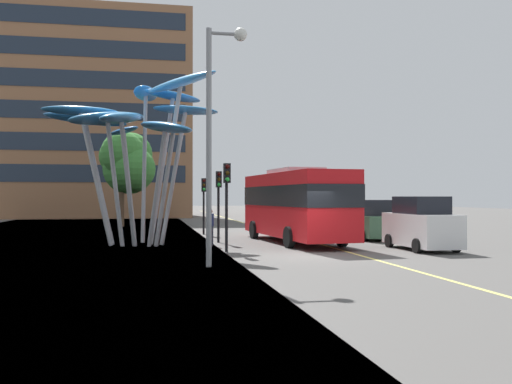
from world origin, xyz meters
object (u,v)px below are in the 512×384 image
at_px(car_parked_far, 330,217).
at_px(traffic_light_kerb_far, 219,191).
at_px(leaf_sculpture, 135,121).
at_px(car_parked_near, 421,225).
at_px(street_lamp, 217,115).
at_px(traffic_light_island_mid, 204,194).
at_px(car_parked_mid, 371,221).
at_px(red_bus, 295,202).
at_px(pedestrian, 210,227).
at_px(traffic_light_kerb_near, 227,188).

bearing_deg(car_parked_far, traffic_light_kerb_far, -140.42).
bearing_deg(leaf_sculpture, car_parked_near, -19.60).
bearing_deg(traffic_light_kerb_far, street_lamp, -97.11).
xyz_separation_m(traffic_light_island_mid, car_parked_far, (8.04, 0.43, -1.45)).
height_order(leaf_sculpture, car_parked_mid, leaf_sculpture).
distance_m(traffic_light_island_mid, car_parked_mid, 10.07).
relative_size(red_bus, leaf_sculpture, 1.16).
distance_m(traffic_light_island_mid, pedestrian, 8.11).
xyz_separation_m(traffic_light_kerb_near, pedestrian, (-0.35, 3.11, -1.78)).
height_order(traffic_light_kerb_near, pedestrian, traffic_light_kerb_near).
distance_m(car_parked_near, car_parked_mid, 6.11).
xyz_separation_m(traffic_light_kerb_far, pedestrian, (-0.61, -1.87, -1.70)).
height_order(car_parked_near, car_parked_far, car_parked_near).
bearing_deg(red_bus, car_parked_near, -47.41).
distance_m(traffic_light_kerb_near, traffic_light_island_mid, 11.06).
relative_size(red_bus, pedestrian, 6.08).
bearing_deg(street_lamp, car_parked_mid, 47.62).
xyz_separation_m(leaf_sculpture, traffic_light_kerb_far, (4.04, 1.08, -3.23)).
relative_size(red_bus, traffic_light_kerb_far, 2.95).
bearing_deg(traffic_light_kerb_near, pedestrian, 96.45).
relative_size(leaf_sculpture, traffic_light_kerb_near, 2.46).
height_order(leaf_sculpture, pedestrian, leaf_sculpture).
bearing_deg(pedestrian, traffic_light_kerb_far, 71.79).
height_order(red_bus, traffic_light_kerb_near, red_bus).
bearing_deg(pedestrian, traffic_light_island_mid, 86.76).
xyz_separation_m(red_bus, car_parked_mid, (4.51, 1.39, -1.02)).
bearing_deg(street_lamp, traffic_light_kerb_far, 82.89).
xyz_separation_m(car_parked_mid, car_parked_far, (-0.37, 5.79, 0.02)).
relative_size(car_parked_near, street_lamp, 0.56).
height_order(traffic_light_kerb_near, car_parked_near, traffic_light_kerb_near).
xyz_separation_m(leaf_sculpture, street_lamp, (2.84, -8.55, -0.84)).
height_order(red_bus, car_parked_far, red_bus).
distance_m(traffic_light_kerb_far, pedestrian, 2.60).
height_order(red_bus, pedestrian, red_bus).
xyz_separation_m(red_bus, traffic_light_island_mid, (-3.89, 6.75, 0.45)).
distance_m(traffic_light_island_mid, car_parked_near, 14.18).
relative_size(traffic_light_island_mid, car_parked_near, 0.77).
xyz_separation_m(street_lamp, pedestrian, (0.59, 7.76, -4.09)).
bearing_deg(car_parked_near, traffic_light_kerb_near, 177.20).
distance_m(leaf_sculpture, street_lamp, 9.05).
relative_size(traffic_light_kerb_far, car_parked_near, 0.80).
distance_m(leaf_sculpture, pedestrian, 6.05).
relative_size(car_parked_far, street_lamp, 0.51).
xyz_separation_m(leaf_sculpture, traffic_light_kerb_near, (3.78, -3.90, -3.15)).
bearing_deg(traffic_light_kerb_near, street_lamp, -101.43).
bearing_deg(car_parked_far, red_bus, -119.97).
xyz_separation_m(traffic_light_kerb_near, car_parked_far, (8.13, 11.49, -1.64)).
relative_size(traffic_light_island_mid, car_parked_mid, 0.77).
bearing_deg(traffic_light_kerb_far, traffic_light_kerb_near, -93.01).
xyz_separation_m(traffic_light_kerb_near, traffic_light_kerb_far, (0.26, 4.98, -0.08)).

